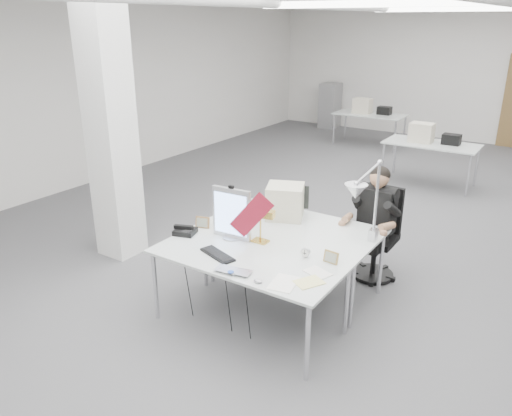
{
  "coord_description": "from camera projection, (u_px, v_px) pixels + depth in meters",
  "views": [
    {
      "loc": [
        2.35,
        -5.94,
        2.81
      ],
      "look_at": [
        -0.24,
        -2.0,
        1.02
      ],
      "focal_mm": 35.0,
      "sensor_mm": 36.0,
      "label": 1
    }
  ],
  "objects": [
    {
      "name": "architect_lamp",
      "position": [
        367.0,
        207.0,
        4.6
      ],
      "size": [
        0.38,
        0.71,
        0.87
      ],
      "primitive_type": null,
      "rotation": [
        0.0,
        0.0,
        0.23
      ],
      "color": "silver",
      "rests_on": "desk_second"
    },
    {
      "name": "paper_stack_c",
      "position": [
        318.0,
        273.0,
        4.31
      ],
      "size": [
        0.26,
        0.22,
        0.01
      ],
      "primitive_type": "cube",
      "rotation": [
        0.0,
        0.0,
        -0.33
      ],
      "color": "white",
      "rests_on": "desk_main"
    },
    {
      "name": "monitor",
      "position": [
        232.0,
        213.0,
        4.92
      ],
      "size": [
        0.42,
        0.07,
        0.52
      ],
      "primitive_type": "cube",
      "rotation": [
        0.0,
        0.0,
        0.06
      ],
      "color": "#BBBCC1",
      "rests_on": "desk_main"
    },
    {
      "name": "mouse",
      "position": [
        258.0,
        281.0,
        4.15
      ],
      "size": [
        0.09,
        0.07,
        0.03
      ],
      "primitive_type": "ellipsoid",
      "rotation": [
        0.0,
        0.0,
        0.22
      ],
      "color": "#A7A6AB",
      "rests_on": "desk_main"
    },
    {
      "name": "desk_second",
      "position": [
        295.0,
        226.0,
        5.33
      ],
      "size": [
        1.8,
        0.9,
        0.02
      ],
      "primitive_type": "cube",
      "color": "silver",
      "rests_on": "room_shell"
    },
    {
      "name": "desk_phone",
      "position": [
        185.0,
        231.0,
        5.09
      ],
      "size": [
        0.25,
        0.24,
        0.05
      ],
      "primitive_type": "cube",
      "rotation": [
        0.0,
        0.0,
        0.29
      ],
      "color": "black",
      "rests_on": "desk_main"
    },
    {
      "name": "desk_main",
      "position": [
        248.0,
        257.0,
        4.63
      ],
      "size": [
        1.8,
        0.9,
        0.02
      ],
      "primitive_type": "cube",
      "color": "silver",
      "rests_on": "room_shell"
    },
    {
      "name": "paper_stack_b",
      "position": [
        309.0,
        282.0,
        4.15
      ],
      "size": [
        0.26,
        0.29,
        0.01
      ],
      "primitive_type": "cube",
      "rotation": [
        0.0,
        0.0,
        -0.51
      ],
      "color": "#ECE58D",
      "rests_on": "desk_main"
    },
    {
      "name": "office_chair",
      "position": [
        375.0,
        239.0,
        5.65
      ],
      "size": [
        0.5,
        0.5,
        0.95
      ],
      "primitive_type": null,
      "rotation": [
        0.0,
        0.0,
        -0.08
      ],
      "color": "black",
      "rests_on": "room_shell"
    },
    {
      "name": "desk_clock",
      "position": [
        306.0,
        252.0,
        4.59
      ],
      "size": [
        0.09,
        0.03,
        0.09
      ],
      "primitive_type": "cylinder",
      "rotation": [
        1.57,
        0.0,
        0.08
      ],
      "color": "silver",
      "rests_on": "desk_main"
    },
    {
      "name": "bankers_lamp",
      "position": [
        260.0,
        224.0,
        4.85
      ],
      "size": [
        0.36,
        0.2,
        0.38
      ],
      "primitive_type": null,
      "rotation": [
        0.0,
        0.0,
        0.21
      ],
      "color": "gold",
      "rests_on": "desk_main"
    },
    {
      "name": "laptop",
      "position": [
        231.0,
        274.0,
        4.28
      ],
      "size": [
        0.36,
        0.26,
        0.03
      ],
      "primitive_type": "imported",
      "rotation": [
        0.0,
        0.0,
        0.18
      ],
      "color": "#A4A3A8",
      "rests_on": "desk_main"
    },
    {
      "name": "room_shell",
      "position": [
        366.0,
        113.0,
        6.33
      ],
      "size": [
        10.04,
        14.04,
        3.24
      ],
      "color": "#4E4E50",
      "rests_on": "ground"
    },
    {
      "name": "picture_frame_left",
      "position": [
        203.0,
        222.0,
        5.23
      ],
      "size": [
        0.16,
        0.08,
        0.12
      ],
      "primitive_type": "cube",
      "rotation": [
        -0.21,
        0.0,
        0.31
      ],
      "color": "#A17245",
      "rests_on": "desk_main"
    },
    {
      "name": "filing_cabinet",
      "position": [
        330.0,
        106.0,
        13.62
      ],
      "size": [
        0.45,
        0.55,
        1.2
      ],
      "primitive_type": "cube",
      "color": "gray",
      "rests_on": "room_shell"
    },
    {
      "name": "beige_monitor",
      "position": [
        285.0,
        202.0,
        5.46
      ],
      "size": [
        0.51,
        0.49,
        0.37
      ],
      "primitive_type": "cube",
      "rotation": [
        0.0,
        0.0,
        0.41
      ],
      "color": "beige",
      "rests_on": "desk_second"
    },
    {
      "name": "keyboard",
      "position": [
        218.0,
        255.0,
        4.63
      ],
      "size": [
        0.42,
        0.26,
        0.02
      ],
      "primitive_type": "cube",
      "rotation": [
        0.0,
        0.0,
        -0.32
      ],
      "color": "black",
      "rests_on": "desk_main"
    },
    {
      "name": "seated_person",
      "position": [
        377.0,
        205.0,
        5.46
      ],
      "size": [
        0.53,
        0.65,
        0.92
      ],
      "primitive_type": null,
      "rotation": [
        0.0,
        0.0,
        -0.08
      ],
      "color": "black",
      "rests_on": "office_chair"
    },
    {
      "name": "bg_desk_a",
      "position": [
        432.0,
        144.0,
        8.82
      ],
      "size": [
        1.6,
        0.8,
        0.02
      ],
      "primitive_type": "cube",
      "color": "silver",
      "rests_on": "room_shell"
    },
    {
      "name": "pennant",
      "position": [
        252.0,
        215.0,
        4.74
      ],
      "size": [
        0.42,
        0.15,
        0.48
      ],
      "primitive_type": "cube",
      "rotation": [
        0.0,
        -0.87,
        0.33
      ],
      "color": "maroon",
      "rests_on": "monitor"
    },
    {
      "name": "bg_desk_b",
      "position": [
        370.0,
        114.0,
        11.57
      ],
      "size": [
        1.6,
        0.8,
        0.02
      ],
      "primitive_type": "cube",
      "color": "silver",
      "rests_on": "room_shell"
    },
    {
      "name": "paper_stack_a",
      "position": [
        284.0,
        283.0,
        4.14
      ],
      "size": [
        0.25,
        0.32,
        0.01
      ],
      "primitive_type": "cube",
      "rotation": [
        0.0,
        0.0,
        0.18
      ],
      "color": "white",
      "rests_on": "desk_main"
    },
    {
      "name": "picture_frame_right",
      "position": [
        331.0,
        257.0,
        4.48
      ],
      "size": [
        0.15,
        0.05,
        0.11
      ],
      "primitive_type": "cube",
      "rotation": [
        -0.21,
        0.0,
        -0.1
      ],
      "color": "#AE8C4B",
      "rests_on": "desk_main"
    }
  ]
}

